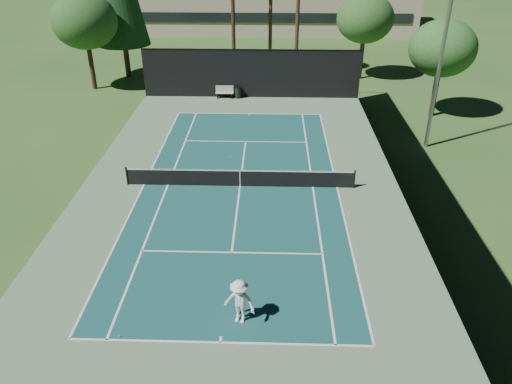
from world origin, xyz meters
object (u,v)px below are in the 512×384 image
player (240,302)px  park_bench (225,91)px  tennis_net (240,178)px  tennis_ball_a (119,336)px  tennis_ball_c (231,157)px  tennis_ball_b (212,177)px  tennis_ball_d (158,164)px  trash_bin (238,93)px

player → park_bench: bearing=116.1°
tennis_net → tennis_ball_a: 12.28m
tennis_ball_c → park_bench: size_ratio=0.04×
tennis_ball_b → tennis_ball_c: 2.91m
tennis_ball_a → tennis_ball_d: (-1.55, 14.36, 0.00)m
tennis_ball_b → trash_bin: 14.67m
tennis_net → park_bench: 15.93m
tennis_ball_d → tennis_ball_b: bearing=-24.1°
tennis_ball_b → tennis_ball_d: bearing=155.9°
tennis_net → trash_bin: size_ratio=13.65×
tennis_ball_a → park_bench: size_ratio=0.04×
tennis_ball_c → tennis_ball_d: bearing=-164.9°
player → tennis_ball_b: bearing=121.3°
player → tennis_ball_a: 4.53m
tennis_ball_c → trash_bin: trash_bin is taller
trash_bin → player: bearing=-86.2°
tennis_ball_d → trash_bin: size_ratio=0.08×
tennis_ball_b → park_bench: size_ratio=0.04×
trash_bin → tennis_ball_c: bearing=-88.7°
trash_bin → tennis_net: bearing=-86.0°
tennis_ball_b → trash_bin: bearing=87.5°
tennis_ball_a → player: bearing=12.2°
tennis_ball_b → tennis_ball_c: tennis_ball_b is taller
tennis_ball_c → park_bench: park_bench is taller
player → tennis_ball_c: 14.72m
tennis_net → tennis_ball_d: bearing=153.2°
tennis_net → tennis_ball_c: tennis_net is taller
trash_bin → tennis_ball_d: bearing=-107.6°
tennis_net → trash_bin: bearing=94.0°
park_bench → tennis_ball_c: bearing=-83.3°
player → tennis_ball_b: 12.12m
tennis_net → tennis_ball_c: (-0.83, 3.85, -0.53)m
tennis_ball_a → tennis_ball_d: tennis_ball_d is taller
player → tennis_ball_c: bearing=115.7°
tennis_ball_b → trash_bin: (0.64, 14.65, 0.45)m
tennis_net → trash_bin: tennis_net is taller
tennis_ball_c → tennis_ball_d: (-4.43, -1.19, 0.01)m
tennis_net → tennis_ball_c: bearing=102.2°
tennis_net → tennis_ball_c: size_ratio=216.14×
tennis_ball_d → trash_bin: trash_bin is taller
player → tennis_ball_c: (-1.47, 14.61, -0.92)m
park_bench → trash_bin: 1.13m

